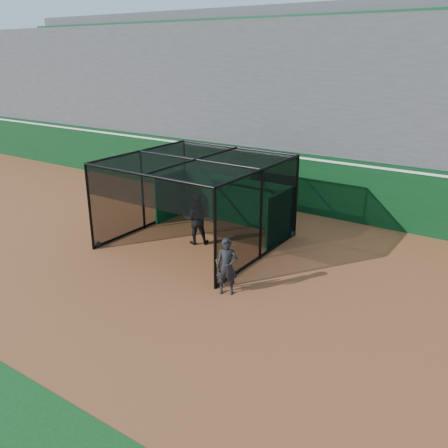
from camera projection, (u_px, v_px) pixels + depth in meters
The scene contains 6 objects.
ground at pixel (157, 279), 14.30m from camera, with size 120.00×120.00×0.00m, color #96512B.
outfield_wall at pixel (288, 179), 20.47m from camera, with size 50.00×0.50×2.50m.
grandstand at pixel (327, 97), 22.32m from camera, with size 50.00×7.85×8.95m.
batting_cage at pixel (197, 202), 16.62m from camera, with size 5.27×5.23×3.02m.
batter at pixel (196, 219), 16.73m from camera, with size 0.89×0.69×1.83m, color black.
on_deck_player at pixel (227, 267), 13.21m from camera, with size 0.72×0.64×1.66m.
Camera 1 is at (8.89, -9.52, 6.45)m, focal length 38.00 mm.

